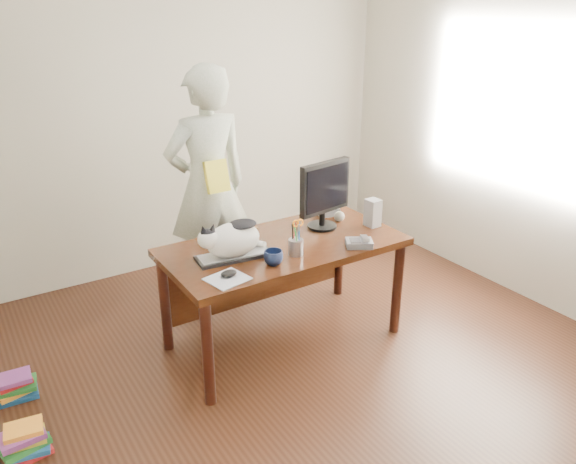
# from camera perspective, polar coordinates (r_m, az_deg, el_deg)

# --- Properties ---
(room) EXTENTS (4.50, 4.50, 4.50)m
(room) POSITION_cam_1_polar(r_m,az_deg,el_deg) (3.07, 5.55, 5.30)
(room) COLOR black
(room) RESTS_ON ground
(desk) EXTENTS (1.60, 0.80, 0.75)m
(desk) POSITION_cam_1_polar(r_m,az_deg,el_deg) (3.86, -1.03, -2.78)
(desk) COLOR black
(desk) RESTS_ON ground
(keyboard) EXTENTS (0.49, 0.23, 0.03)m
(keyboard) POSITION_cam_1_polar(r_m,az_deg,el_deg) (3.55, -5.53, -2.41)
(keyboard) COLOR black
(keyboard) RESTS_ON desk
(cat) EXTENTS (0.47, 0.26, 0.26)m
(cat) POSITION_cam_1_polar(r_m,az_deg,el_deg) (3.49, -5.82, -0.68)
(cat) COLOR white
(cat) RESTS_ON keyboard
(monitor) EXTENTS (0.43, 0.24, 0.48)m
(monitor) POSITION_cam_1_polar(r_m,az_deg,el_deg) (3.91, 3.75, 4.15)
(monitor) COLOR black
(monitor) RESTS_ON desk
(pen_cup) EXTENTS (0.10, 0.10, 0.24)m
(pen_cup) POSITION_cam_1_polar(r_m,az_deg,el_deg) (3.55, 0.81, -1.33)
(pen_cup) COLOR gray
(pen_cup) RESTS_ON desk
(mousepad) EXTENTS (0.26, 0.24, 0.01)m
(mousepad) POSITION_cam_1_polar(r_m,az_deg,el_deg) (3.29, -6.18, -4.75)
(mousepad) COLOR silver
(mousepad) RESTS_ON desk
(mouse) EXTENTS (0.11, 0.08, 0.04)m
(mouse) POSITION_cam_1_polar(r_m,az_deg,el_deg) (3.31, -6.05, -4.21)
(mouse) COLOR black
(mouse) RESTS_ON mousepad
(coffee_mug) EXTENTS (0.16, 0.16, 0.09)m
(coffee_mug) POSITION_cam_1_polar(r_m,az_deg,el_deg) (3.43, -1.50, -2.62)
(coffee_mug) COLOR #0E1838
(coffee_mug) RESTS_ON desk
(phone) EXTENTS (0.21, 0.20, 0.08)m
(phone) POSITION_cam_1_polar(r_m,az_deg,el_deg) (3.72, 7.29, -1.06)
(phone) COLOR slate
(phone) RESTS_ON desk
(speaker) EXTENTS (0.09, 0.10, 0.20)m
(speaker) POSITION_cam_1_polar(r_m,az_deg,el_deg) (4.04, 8.61, 1.95)
(speaker) COLOR gray
(speaker) RESTS_ON desk
(baseball) EXTENTS (0.08, 0.08, 0.08)m
(baseball) POSITION_cam_1_polar(r_m,az_deg,el_deg) (4.12, 5.24, 1.60)
(baseball) COLOR beige
(baseball) RESTS_ON desk
(book_stack) EXTENTS (0.25, 0.21, 0.08)m
(book_stack) POSITION_cam_1_polar(r_m,az_deg,el_deg) (3.85, -4.87, 0.01)
(book_stack) COLOR #521816
(book_stack) RESTS_ON desk
(calculator) EXTENTS (0.20, 0.23, 0.06)m
(calculator) POSITION_cam_1_polar(r_m,az_deg,el_deg) (4.28, 3.82, 2.34)
(calculator) COLOR slate
(calculator) RESTS_ON desk
(person) EXTENTS (0.68, 0.46, 1.85)m
(person) POSITION_cam_1_polar(r_m,az_deg,el_deg) (4.37, -8.13, 4.57)
(person) COLOR silver
(person) RESTS_ON ground
(held_book) EXTENTS (0.18, 0.11, 0.24)m
(held_book) POSITION_cam_1_polar(r_m,az_deg,el_deg) (4.18, -7.24, 5.63)
(held_book) COLOR yellow
(held_book) RESTS_ON person
(book_pile_a) EXTENTS (0.27, 0.22, 0.18)m
(book_pile_a) POSITION_cam_1_polar(r_m,az_deg,el_deg) (3.47, -25.16, -18.76)
(book_pile_a) COLOR red
(book_pile_a) RESTS_ON ground
(book_pile_b) EXTENTS (0.26, 0.20, 0.15)m
(book_pile_b) POSITION_cam_1_polar(r_m,az_deg,el_deg) (3.92, -25.97, -13.94)
(book_pile_b) COLOR #174E8F
(book_pile_b) RESTS_ON ground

